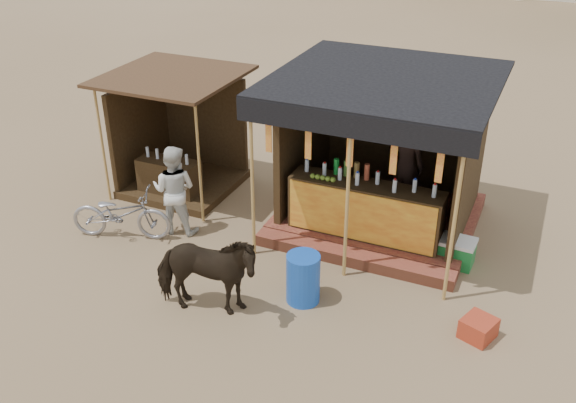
# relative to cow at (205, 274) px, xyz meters

# --- Properties ---
(ground) EXTENTS (120.00, 120.00, 0.00)m
(ground) POSITION_rel_cow_xyz_m (0.52, 0.15, -0.67)
(ground) COLOR #846B4C
(ground) RESTS_ON ground
(main_stall) EXTENTS (3.60, 3.61, 2.78)m
(main_stall) POSITION_rel_cow_xyz_m (1.54, 3.51, 0.36)
(main_stall) COLOR brown
(main_stall) RESTS_ON ground
(secondary_stall) EXTENTS (2.40, 2.40, 2.38)m
(secondary_stall) POSITION_rel_cow_xyz_m (-2.65, 3.39, 0.18)
(secondary_stall) COLOR #392815
(secondary_stall) RESTS_ON ground
(cow) EXTENTS (1.72, 1.10, 1.34)m
(cow) POSITION_rel_cow_xyz_m (0.00, 0.00, 0.00)
(cow) COLOR black
(cow) RESTS_ON ground
(motorbike) EXTENTS (1.85, 1.11, 0.92)m
(motorbike) POSITION_rel_cow_xyz_m (-2.44, 1.26, -0.21)
(motorbike) COLOR gray
(motorbike) RESTS_ON ground
(bystander) EXTENTS (0.89, 0.75, 1.63)m
(bystander) POSITION_rel_cow_xyz_m (-1.68, 1.83, 0.14)
(bystander) COLOR silver
(bystander) RESTS_ON ground
(blue_barrel) EXTENTS (0.66, 0.66, 0.79)m
(blue_barrel) POSITION_rel_cow_xyz_m (1.17, 0.84, -0.28)
(blue_barrel) COLOR #184CB4
(blue_barrel) RESTS_ON ground
(red_crate) EXTENTS (0.54, 0.55, 0.30)m
(red_crate) POSITION_rel_cow_xyz_m (3.72, 1.03, -0.52)
(red_crate) COLOR #9B2F19
(red_crate) RESTS_ON ground
(cooler) EXTENTS (0.66, 0.47, 0.46)m
(cooler) POSITION_rel_cow_xyz_m (3.06, 2.75, -0.44)
(cooler) COLOR #1B7C33
(cooler) RESTS_ON ground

